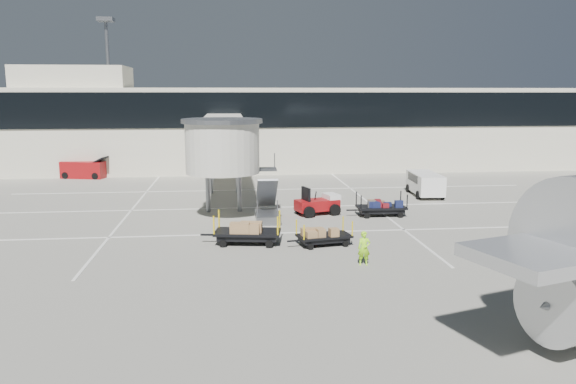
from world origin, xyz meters
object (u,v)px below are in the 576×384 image
(ground_worker, at_px, (364,248))
(minivan, at_px, (425,182))
(baggage_tug, at_px, (318,204))
(box_cart_far, at_px, (246,232))
(box_cart_near, at_px, (325,236))
(belt_loader, at_px, (84,170))
(suitcase_cart, at_px, (381,207))

(ground_worker, bearing_deg, minivan, 68.40)
(baggage_tug, bearing_deg, box_cart_far, -142.77)
(box_cart_near, bearing_deg, baggage_tug, 72.35)
(belt_loader, bearing_deg, ground_worker, -42.16)
(baggage_tug, distance_m, ground_worker, 10.69)
(baggage_tug, xyz_separation_m, box_cart_far, (-4.76, -6.57, -0.03))
(ground_worker, xyz_separation_m, minivan, (8.58, 16.41, 0.24))
(ground_worker, height_order, belt_loader, belt_loader)
(suitcase_cart, bearing_deg, box_cart_near, -125.51)
(baggage_tug, distance_m, belt_loader, 25.39)
(box_cart_near, distance_m, minivan, 16.25)
(baggage_tug, height_order, suitcase_cart, baggage_tug)
(box_cart_near, relative_size, minivan, 0.73)
(box_cart_far, height_order, minivan, minivan)
(minivan, bearing_deg, ground_worker, -113.64)
(suitcase_cart, height_order, minivan, minivan)
(box_cart_far, bearing_deg, belt_loader, 128.60)
(suitcase_cart, relative_size, ground_worker, 2.40)
(ground_worker, bearing_deg, baggage_tug, 97.84)
(baggage_tug, relative_size, minivan, 0.65)
(box_cart_near, distance_m, belt_loader, 30.35)
(suitcase_cart, relative_size, minivan, 0.81)
(box_cart_far, bearing_deg, baggage_tug, 62.96)
(box_cart_near, distance_m, box_cart_far, 4.00)
(suitcase_cart, relative_size, belt_loader, 0.84)
(box_cart_near, height_order, box_cart_far, box_cart_far)
(baggage_tug, relative_size, box_cart_far, 0.72)
(minivan, distance_m, belt_loader, 29.78)
(baggage_tug, relative_size, ground_worker, 1.93)
(ground_worker, bearing_deg, belt_loader, 129.78)
(box_cart_near, height_order, minivan, minivan)
(suitcase_cart, distance_m, belt_loader, 28.83)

